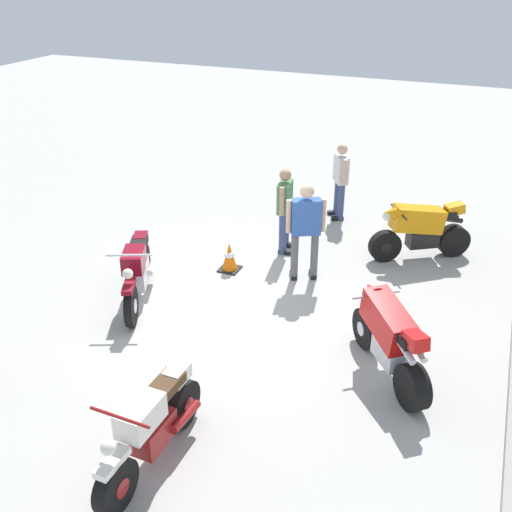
% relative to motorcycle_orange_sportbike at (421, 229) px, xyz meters
% --- Properties ---
extents(ground_plane, '(40.00, 40.00, 0.00)m').
position_rel_motorcycle_orange_sportbike_xyz_m(ground_plane, '(2.86, -2.72, -0.59)').
color(ground_plane, '#ADAAA3').
extents(motorcycle_orange_sportbike, '(1.22, 1.74, 1.14)m').
position_rel_motorcycle_orange_sportbike_xyz_m(motorcycle_orange_sportbike, '(0.00, 0.00, 0.00)').
color(motorcycle_orange_sportbike, black).
rests_on(motorcycle_orange_sportbike, ground).
extents(motorcycle_cream_vintage, '(1.95, 0.70, 1.07)m').
position_rel_motorcycle_orange_sportbike_xyz_m(motorcycle_cream_vintage, '(6.24, -1.92, -0.11)').
color(motorcycle_cream_vintage, black).
rests_on(motorcycle_cream_vintage, ground).
extents(motorcycle_maroon_cruiser, '(1.95, 1.01, 1.09)m').
position_rel_motorcycle_orange_sportbike_xyz_m(motorcycle_maroon_cruiser, '(3.29, -4.00, -0.07)').
color(motorcycle_maroon_cruiser, black).
rests_on(motorcycle_maroon_cruiser, ground).
extents(motorcycle_red_sportbike, '(1.65, 1.36, 1.14)m').
position_rel_motorcycle_orange_sportbike_xyz_m(motorcycle_red_sportbike, '(3.65, 0.16, 0.00)').
color(motorcycle_red_sportbike, black).
rests_on(motorcycle_red_sportbike, ground).
extents(person_in_blue_shirt, '(0.48, 0.64, 1.76)m').
position_rel_motorcycle_orange_sportbike_xyz_m(person_in_blue_shirt, '(1.59, -1.72, 0.42)').
color(person_in_blue_shirt, '#59595B').
rests_on(person_in_blue_shirt, ground).
extents(person_in_green_shirt, '(0.64, 0.36, 1.63)m').
position_rel_motorcycle_orange_sportbike_xyz_m(person_in_green_shirt, '(0.67, -2.43, 0.33)').
color(person_in_green_shirt, '#384772').
rests_on(person_in_green_shirt, ground).
extents(person_in_white_shirt, '(0.59, 0.48, 1.63)m').
position_rel_motorcycle_orange_sportbike_xyz_m(person_in_white_shirt, '(-1.29, -1.90, 0.32)').
color(person_in_white_shirt, '#384772').
rests_on(person_in_white_shirt, ground).
extents(traffic_cone, '(0.36, 0.36, 0.53)m').
position_rel_motorcycle_orange_sportbike_xyz_m(traffic_cone, '(1.79, -3.05, -0.33)').
color(traffic_cone, black).
rests_on(traffic_cone, ground).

